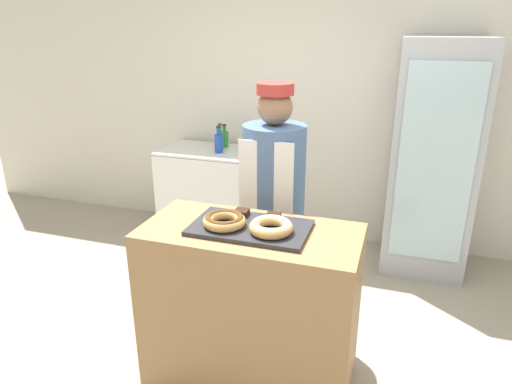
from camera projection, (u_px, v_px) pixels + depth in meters
ground_plane at (251, 376)px, 2.77m from camera, size 14.00×14.00×0.00m
wall_back at (324, 100)px, 4.21m from camera, size 8.00×0.06×2.70m
display_counter at (251, 307)px, 2.60m from camera, size 1.18×0.57×0.98m
serving_tray at (250, 228)px, 2.43m from camera, size 0.63×0.37×0.02m
donut_chocolate_glaze at (224, 220)px, 2.41m from camera, size 0.23×0.23×0.06m
donut_light_glaze at (271, 226)px, 2.34m from camera, size 0.23×0.23×0.06m
brownie_back_left at (242, 212)px, 2.56m from camera, size 0.08×0.08×0.03m
brownie_back_right at (273, 216)px, 2.50m from camera, size 0.08×0.08×0.03m
baker_person at (273, 206)px, 3.02m from camera, size 0.40×0.40×1.68m
beverage_fridge at (433, 161)px, 3.72m from camera, size 0.66×0.63×1.92m
chest_freezer at (213, 193)px, 4.48m from camera, size 0.97×0.58×0.89m
bottle_blue at (219, 142)px, 4.21m from camera, size 0.08×0.08×0.25m
bottle_green at (224, 138)px, 4.42m from camera, size 0.08×0.08×0.22m
bottle_amber at (244, 147)px, 4.12m from camera, size 0.07×0.07×0.21m
bottle_green_b at (220, 139)px, 4.34m from camera, size 0.07×0.07×0.24m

